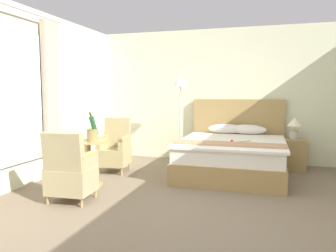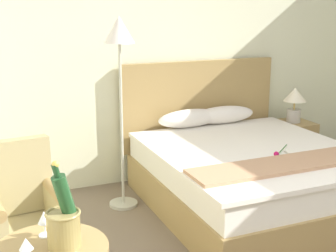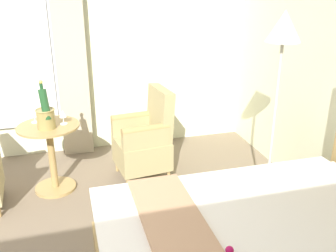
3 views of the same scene
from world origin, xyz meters
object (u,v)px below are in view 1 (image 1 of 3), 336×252
Objects in this scene: armchair_facing_bed at (70,171)px; wine_glass_near_bucket at (93,134)px; champagne_bucket at (93,132)px; bedside_lamp at (295,125)px; side_table_round at (89,160)px; armchair_by_window at (115,148)px; bed at (232,154)px; wine_glass_near_edge at (77,135)px; floor_lamp_brass at (180,91)px; nightstand at (293,154)px.

wine_glass_near_bucket is at bearing 99.87° from armchair_facing_bed.
wine_glass_near_bucket is (-0.08, 0.16, -0.04)m from champagne_bucket.
bedside_lamp is at bearing 43.71° from armchair_facing_bed.
champagne_bucket reaches higher than side_table_round.
armchair_by_window reaches higher than wine_glass_near_bucket.
bed is 15.24× the size of wine_glass_near_bucket.
bed is 2.54m from side_table_round.
armchair_by_window is (-0.11, 0.99, -0.42)m from champagne_bucket.
bed is at bearing -147.48° from bedside_lamp.
side_table_round is 4.87× the size of wine_glass_near_edge.
armchair_facing_bed is at bearing -131.36° from bed.
wine_glass_near_edge is at bearing 114.13° from armchair_facing_bed.
floor_lamp_brass reaches higher than side_table_round.
bed reaches higher than bedside_lamp.
nightstand is 0.56m from bedside_lamp.
wine_glass_near_edge is 1.18m from armchair_by_window.
armchair_facing_bed is (0.16, -0.77, 0.02)m from side_table_round.
floor_lamp_brass is at bearing 61.16° from wine_glass_near_edge.
bedside_lamp is 3.87m from side_table_round.
side_table_round is 0.46m from champagne_bucket.
side_table_round is 0.79m from armchair_facing_bed.
nightstand is 0.59× the size of armchair_by_window.
nightstand is at bearing 34.24° from wine_glass_near_edge.
wine_glass_near_edge is (-0.21, -0.12, -0.04)m from champagne_bucket.
wine_glass_near_bucket is at bearing 89.52° from side_table_round.
champagne_bucket is at bearing -83.66° from armchair_by_window.
bed is 2.26× the size of armchair_facing_bed.
armchair_facing_bed is at bearing -65.87° from wine_glass_near_edge.
armchair_facing_bed is (0.19, -1.76, -0.01)m from armchair_by_window.
bed is 2.53m from champagne_bucket.
bedside_lamp is at bearing 32.52° from bed.
armchair_by_window is at bearing -138.16° from floor_lamp_brass.
bed is at bearing 34.32° from side_table_round.
armchair_by_window reaches higher than side_table_round.
bed reaches higher than wine_glass_near_edge.
bedside_lamp is at bearing 180.00° from nightstand.
armchair_facing_bed is at bearing -80.13° from wine_glass_near_bucket.
floor_lamp_brass is (-2.20, -0.23, 0.65)m from bedside_lamp.
wine_glass_near_bucket is at bearing -148.19° from nightstand.
side_table_round is 0.45m from wine_glass_near_edge.
side_table_round is at bearing 175.09° from champagne_bucket.
nightstand is 1.23× the size of champagne_bucket.
side_table_round is 0.44m from wine_glass_near_bucket.
armchair_facing_bed reaches higher than side_table_round.
champagne_bucket is 3.24× the size of wine_glass_near_edge.
armchair_facing_bed is at bearing -78.14° from side_table_round.
side_table_round is (-3.20, -2.13, 0.11)m from nightstand.
floor_lamp_brass is at bearing 41.84° from armchair_by_window.
floor_lamp_brass reaches higher than wine_glass_near_edge.
bed is 5.33× the size of bedside_lamp.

